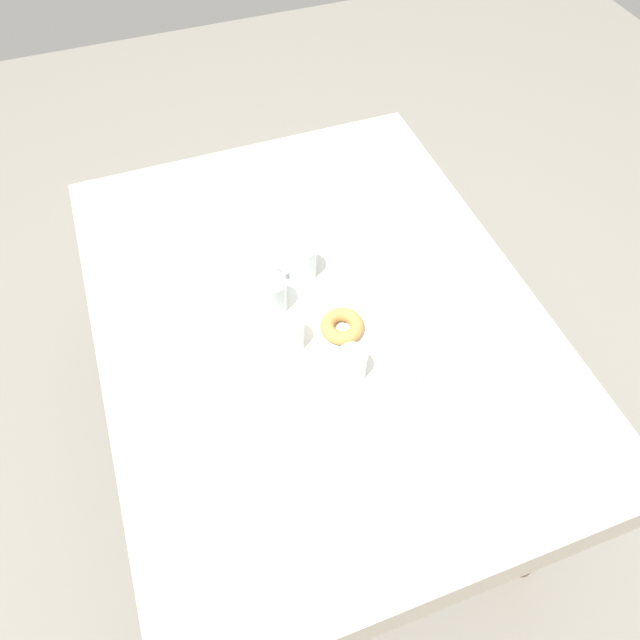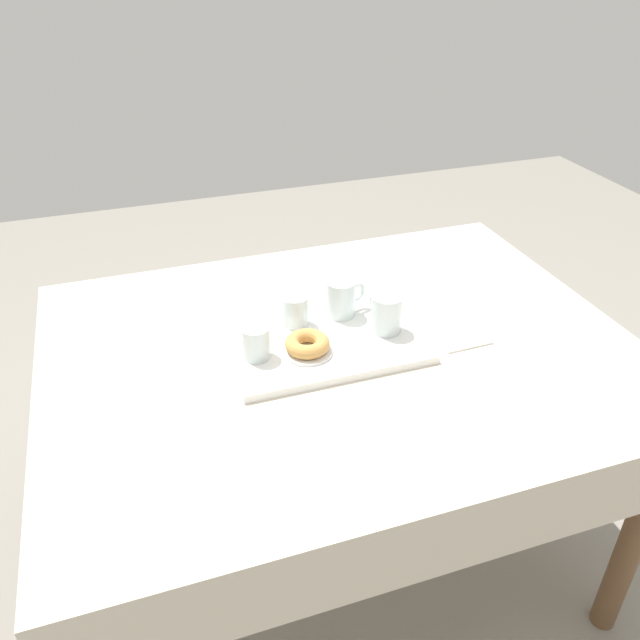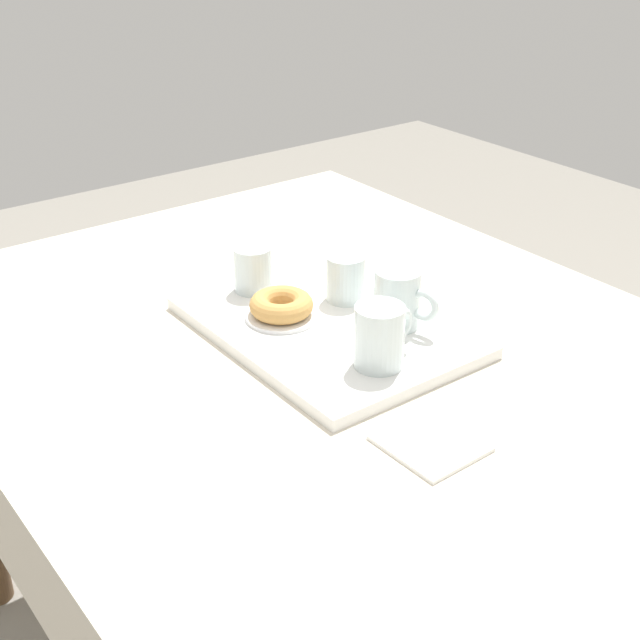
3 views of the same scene
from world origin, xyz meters
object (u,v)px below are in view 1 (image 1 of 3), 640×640
(sugar_donut_left, at_px, (342,326))
(tea_mug_right, at_px, (271,295))
(water_glass_near, at_px, (290,335))
(paper_napkin, at_px, (302,228))
(donut_plate_left, at_px, (342,331))
(dining_table, at_px, (318,330))
(tea_mug_left, at_px, (302,262))
(serving_tray, at_px, (315,323))
(water_glass_far, at_px, (352,365))

(sugar_donut_left, bearing_deg, tea_mug_right, 45.18)
(water_glass_near, relative_size, paper_napkin, 0.64)
(tea_mug_right, distance_m, paper_napkin, 0.31)
(water_glass_near, bearing_deg, sugar_donut_left, -94.00)
(donut_plate_left, xyz_separation_m, sugar_donut_left, (0.00, -0.00, 0.02))
(dining_table, bearing_deg, paper_napkin, -11.18)
(sugar_donut_left, bearing_deg, water_glass_near, 86.00)
(dining_table, distance_m, tea_mug_left, 0.19)
(dining_table, distance_m, water_glass_near, 0.19)
(tea_mug_left, xyz_separation_m, sugar_donut_left, (-0.21, -0.03, -0.02))
(serving_tray, bearing_deg, donut_plate_left, -136.70)
(paper_napkin, bearing_deg, water_glass_far, 174.27)
(donut_plate_left, xyz_separation_m, paper_napkin, (0.38, -0.03, -0.02))
(dining_table, xyz_separation_m, paper_napkin, (0.29, -0.06, 0.09))
(serving_tray, distance_m, water_glass_near, 0.10)
(water_glass_far, bearing_deg, serving_tray, 9.79)
(tea_mug_right, xyz_separation_m, water_glass_near, (-0.12, -0.01, -0.01))
(tea_mug_right, bearing_deg, water_glass_near, -176.50)
(donut_plate_left, height_order, sugar_donut_left, sugar_donut_left)
(tea_mug_left, height_order, paper_napkin, tea_mug_left)
(tea_mug_left, height_order, water_glass_near, tea_mug_left)
(dining_table, xyz_separation_m, water_glass_near, (-0.09, 0.10, 0.14))
(dining_table, height_order, water_glass_near, water_glass_near)
(tea_mug_right, distance_m, water_glass_near, 0.12)
(sugar_donut_left, bearing_deg, tea_mug_left, 7.63)
(water_glass_near, xyz_separation_m, water_glass_far, (-0.12, -0.10, 0.00))
(tea_mug_right, height_order, paper_napkin, tea_mug_right)
(tea_mug_right, relative_size, paper_napkin, 0.90)
(dining_table, bearing_deg, serving_tray, 151.56)
(serving_tray, bearing_deg, paper_napkin, -13.51)
(dining_table, distance_m, sugar_donut_left, 0.16)
(paper_napkin, bearing_deg, tea_mug_right, 147.14)
(tea_mug_right, xyz_separation_m, paper_napkin, (0.25, -0.16, -0.06))
(dining_table, height_order, tea_mug_left, tea_mug_left)
(dining_table, relative_size, tea_mug_right, 12.60)
(water_glass_near, bearing_deg, serving_tray, -59.26)
(water_glass_near, bearing_deg, paper_napkin, -22.42)
(tea_mug_left, relative_size, water_glass_near, 1.42)
(water_glass_far, bearing_deg, paper_napkin, -5.73)
(water_glass_far, relative_size, paper_napkin, 0.64)
(serving_tray, relative_size, water_glass_far, 5.84)
(water_glass_far, distance_m, donut_plate_left, 0.12)
(dining_table, distance_m, water_glass_far, 0.25)
(tea_mug_right, relative_size, water_glass_near, 1.41)
(tea_mug_right, xyz_separation_m, sugar_donut_left, (-0.13, -0.13, -0.02))
(water_glass_near, bearing_deg, donut_plate_left, -94.00)
(serving_tray, relative_size, sugar_donut_left, 4.46)
(tea_mug_right, relative_size, sugar_donut_left, 1.07)
(water_glass_far, relative_size, donut_plate_left, 0.67)
(water_glass_far, height_order, donut_plate_left, water_glass_far)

